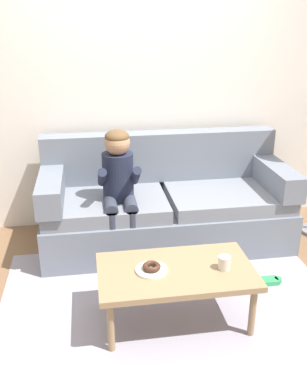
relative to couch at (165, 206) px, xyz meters
name	(u,v)px	position (x,y,z in m)	size (l,w,h in m)	color
ground	(167,294)	(-0.14, -0.85, -0.34)	(10.00, 10.00, 0.00)	brown
wall_back	(141,79)	(-0.14, 0.55, 1.06)	(8.00, 0.10, 2.80)	silver
area_rug	(173,314)	(-0.14, -1.10, -0.34)	(2.43, 1.98, 0.01)	#9993A3
couch	(165,206)	(0.00, 0.00, 0.00)	(2.17, 0.90, 0.95)	slate
coffee_table	(176,274)	(-0.14, -1.15, 0.02)	(1.02, 0.58, 0.41)	#937551
person_child	(119,183)	(-0.43, -0.21, 0.33)	(0.34, 0.58, 1.10)	#1E2338
plate	(152,270)	(-0.30, -1.15, 0.07)	(0.21, 0.21, 0.01)	white
donut	(152,267)	(-0.30, -1.15, 0.09)	(0.12, 0.12, 0.04)	#422619
mug	(224,263)	(0.17, -1.20, 0.11)	(0.08, 0.08, 0.09)	silver
toy_controller	(268,282)	(0.66, -0.85, -0.32)	(0.23, 0.09, 0.05)	#339E56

